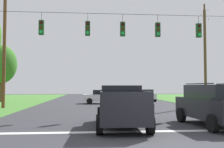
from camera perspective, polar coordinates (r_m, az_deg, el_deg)
stop_bar_stripe at (r=11.35m, az=6.43°, el=-12.33°), size 14.42×0.45×0.01m
lane_dash_0 at (r=17.22m, az=2.49°, el=-9.05°), size 2.50×0.15×0.01m
lane_dash_1 at (r=24.05m, az=0.39°, el=-7.26°), size 2.50×0.15×0.01m
lane_dash_2 at (r=31.89m, az=-0.90°, el=-6.14°), size 2.50×0.15×0.01m
overhead_signal_span at (r=17.39m, az=2.00°, el=4.57°), size 17.20×0.31×7.21m
pickup_truck at (r=12.39m, az=2.03°, el=-7.05°), size 2.46×5.48×1.95m
suv_black at (r=13.51m, az=21.40°, el=-6.11°), size 2.43×4.90×2.05m
distant_car_crossing_white at (r=29.40m, az=-2.13°, el=-4.90°), size 4.31×2.04×1.52m
distant_car_oncoming at (r=34.45m, az=7.25°, el=-4.56°), size 2.17×4.37×1.52m
utility_pole_mid_right at (r=27.69m, az=19.62°, el=4.13°), size 0.26×1.85×10.19m
utility_pole_near_left at (r=25.14m, az=-22.40°, el=5.77°), size 0.29×1.91×11.45m
tree_roadside_right at (r=34.68m, az=-22.93°, el=1.97°), size 3.63×3.63×6.97m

